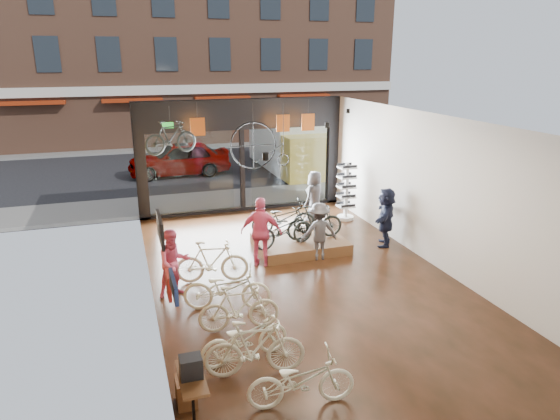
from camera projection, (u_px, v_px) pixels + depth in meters
name	position (u px, v px, depth m)	size (l,w,h in m)	color
ground_plane	(303.00, 281.00, 11.95)	(7.00, 12.00, 0.04)	black
ceiling	(306.00, 120.00, 10.81)	(7.00, 12.00, 0.04)	black
wall_left	(146.00, 219.00, 10.35)	(0.04, 12.00, 3.80)	olive
wall_right	(437.00, 192.00, 12.42)	(0.04, 12.00, 3.80)	beige
wall_back	(484.00, 342.00, 5.92)	(7.00, 0.04, 3.80)	beige
storefront	(242.00, 156.00, 16.83)	(7.00, 0.26, 3.80)	black
exit_sign	(168.00, 125.00, 15.68)	(0.35, 0.06, 0.18)	#198C26
street_road	(201.00, 160.00, 25.57)	(30.00, 18.00, 0.02)	black
sidewalk_near	(235.00, 199.00, 18.47)	(30.00, 2.40, 0.12)	slate
sidewalk_far	(190.00, 146.00, 29.19)	(30.00, 2.00, 0.12)	slate
opposite_building	(177.00, 22.00, 29.40)	(26.00, 5.00, 14.00)	brown
street_car	(179.00, 158.00, 22.20)	(1.79, 4.44, 1.51)	gray
box_truck	(295.00, 141.00, 22.60)	(2.42, 7.25, 2.86)	silver
floor_bike_0	(301.00, 380.00, 7.57)	(0.58, 1.68, 0.88)	beige
floor_bike_1	(255.00, 348.00, 8.27)	(0.48, 1.71, 1.03)	beige
floor_bike_2	(245.00, 338.00, 8.70)	(0.57, 1.64, 0.86)	beige
floor_bike_3	(239.00, 308.00, 9.65)	(0.45, 1.59, 0.96)	beige
floor_bike_4	(227.00, 288.00, 10.45)	(0.64, 1.84, 0.97)	beige
floor_bike_5	(212.00, 262.00, 11.72)	(0.48, 1.71, 1.03)	beige
display_platform	(300.00, 244.00, 13.84)	(2.40, 1.80, 0.30)	brown
display_bike_left	(284.00, 230.00, 13.12)	(0.62, 1.77, 0.93)	black
display_bike_mid	(315.00, 222.00, 13.66)	(0.46, 1.61, 0.97)	black
display_bike_right	(283.00, 218.00, 14.02)	(0.63, 1.81, 0.95)	black
customer_1	(174.00, 263.00, 10.98)	(0.76, 0.59, 1.56)	#CC4C72
customer_2	(261.00, 232.00, 12.55)	(1.05, 0.44, 1.80)	#CC4C72
customer_3	(319.00, 231.00, 12.99)	(0.99, 0.57, 1.53)	#3F3F44
customer_4	(314.00, 196.00, 16.01)	(0.80, 0.52, 1.64)	#3F3F44
customer_5	(386.00, 217.00, 13.94)	(1.55, 0.49, 1.67)	#161C33
sunglasses_rack	(346.00, 192.00, 16.14)	(0.55, 0.45, 1.86)	white
wall_merch	(174.00, 327.00, 7.39)	(0.40, 2.40, 2.60)	navy
penny_farthing	(263.00, 147.00, 15.14)	(1.81, 0.06, 1.44)	black
hung_bike	(171.00, 137.00, 14.16)	(0.45, 1.58, 0.95)	black
jersey_left	(198.00, 127.00, 15.30)	(0.45, 0.03, 0.55)	#CC5919
jersey_mid	(283.00, 123.00, 16.12)	(0.45, 0.03, 0.55)	#CC5919
jersey_right	(308.00, 122.00, 16.38)	(0.45, 0.03, 0.55)	#CC5919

